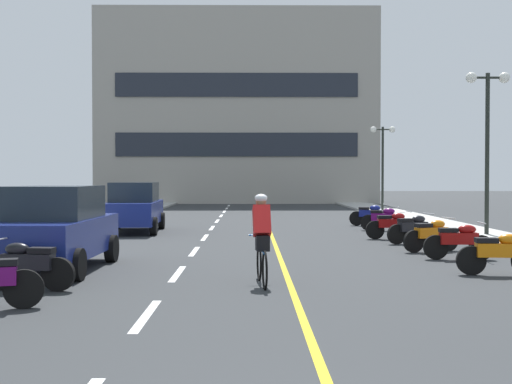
# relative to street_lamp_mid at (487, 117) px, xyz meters

# --- Properties ---
(ground_plane) EXTENTS (140.00, 140.00, 0.00)m
(ground_plane) POSITION_rel_street_lamp_mid_xyz_m (-7.38, 3.10, -4.02)
(ground_plane) COLOR #2D3033
(curb_left) EXTENTS (2.40, 72.00, 0.12)m
(curb_left) POSITION_rel_street_lamp_mid_xyz_m (-14.58, 6.10, -3.96)
(curb_left) COLOR #A8A8A3
(curb_left) RESTS_ON ground
(curb_right) EXTENTS (2.40, 72.00, 0.12)m
(curb_right) POSITION_rel_street_lamp_mid_xyz_m (-0.18, 6.10, -3.96)
(curb_right) COLOR #A8A8A3
(curb_right) RESTS_ON ground
(lane_dash_1) EXTENTS (0.14, 2.20, 0.01)m
(lane_dash_1) POSITION_rel_street_lamp_mid_xyz_m (-9.38, -11.90, -4.02)
(lane_dash_1) COLOR silver
(lane_dash_1) RESTS_ON ground
(lane_dash_2) EXTENTS (0.14, 2.20, 0.01)m
(lane_dash_2) POSITION_rel_street_lamp_mid_xyz_m (-9.38, -7.90, -4.02)
(lane_dash_2) COLOR silver
(lane_dash_2) RESTS_ON ground
(lane_dash_3) EXTENTS (0.14, 2.20, 0.01)m
(lane_dash_3) POSITION_rel_street_lamp_mid_xyz_m (-9.38, -3.90, -4.02)
(lane_dash_3) COLOR silver
(lane_dash_3) RESTS_ON ground
(lane_dash_4) EXTENTS (0.14, 2.20, 0.01)m
(lane_dash_4) POSITION_rel_street_lamp_mid_xyz_m (-9.38, 0.10, -4.02)
(lane_dash_4) COLOR silver
(lane_dash_4) RESTS_ON ground
(lane_dash_5) EXTENTS (0.14, 2.20, 0.01)m
(lane_dash_5) POSITION_rel_street_lamp_mid_xyz_m (-9.38, 4.10, -4.02)
(lane_dash_5) COLOR silver
(lane_dash_5) RESTS_ON ground
(lane_dash_6) EXTENTS (0.14, 2.20, 0.01)m
(lane_dash_6) POSITION_rel_street_lamp_mid_xyz_m (-9.38, 8.10, -4.02)
(lane_dash_6) COLOR silver
(lane_dash_6) RESTS_ON ground
(lane_dash_7) EXTENTS (0.14, 2.20, 0.01)m
(lane_dash_7) POSITION_rel_street_lamp_mid_xyz_m (-9.38, 12.10, -4.02)
(lane_dash_7) COLOR silver
(lane_dash_7) RESTS_ON ground
(lane_dash_8) EXTENTS (0.14, 2.20, 0.01)m
(lane_dash_8) POSITION_rel_street_lamp_mid_xyz_m (-9.38, 16.10, -4.02)
(lane_dash_8) COLOR silver
(lane_dash_8) RESTS_ON ground
(lane_dash_9) EXTENTS (0.14, 2.20, 0.01)m
(lane_dash_9) POSITION_rel_street_lamp_mid_xyz_m (-9.38, 20.10, -4.02)
(lane_dash_9) COLOR silver
(lane_dash_9) RESTS_ON ground
(lane_dash_10) EXTENTS (0.14, 2.20, 0.01)m
(lane_dash_10) POSITION_rel_street_lamp_mid_xyz_m (-9.38, 24.10, -4.02)
(lane_dash_10) COLOR silver
(lane_dash_10) RESTS_ON ground
(lane_dash_11) EXTENTS (0.14, 2.20, 0.01)m
(lane_dash_11) POSITION_rel_street_lamp_mid_xyz_m (-9.38, 28.10, -4.02)
(lane_dash_11) COLOR silver
(lane_dash_11) RESTS_ON ground
(centre_line_yellow) EXTENTS (0.12, 66.00, 0.01)m
(centre_line_yellow) POSITION_rel_street_lamp_mid_xyz_m (-7.13, 6.10, -4.02)
(centre_line_yellow) COLOR gold
(centre_line_yellow) RESTS_ON ground
(office_building) EXTENTS (21.75, 6.21, 14.96)m
(office_building) POSITION_rel_street_lamp_mid_xyz_m (-8.87, 30.15, 3.46)
(office_building) COLOR #9E998E
(office_building) RESTS_ON ground
(street_lamp_mid) EXTENTS (1.46, 0.36, 5.37)m
(street_lamp_mid) POSITION_rel_street_lamp_mid_xyz_m (0.00, 0.00, 0.00)
(street_lamp_mid) COLOR black
(street_lamp_mid) RESTS_ON curb_right
(street_lamp_far) EXTENTS (1.46, 0.36, 4.85)m
(street_lamp_far) POSITION_rel_street_lamp_mid_xyz_m (-0.16, 15.92, -0.33)
(street_lamp_far) COLOR black
(street_lamp_far) RESTS_ON curb_right
(parked_car_near) EXTENTS (1.99, 4.24, 1.82)m
(parked_car_near) POSITION_rel_street_lamp_mid_xyz_m (-12.03, -7.41, -3.10)
(parked_car_near) COLOR black
(parked_car_near) RESTS_ON ground
(parked_car_mid) EXTENTS (2.06, 4.27, 1.82)m
(parked_car_mid) POSITION_rel_street_lamp_mid_xyz_m (-12.11, 2.28, -3.10)
(parked_car_mid) COLOR black
(parked_car_mid) RESTS_ON ground
(motorcycle_2) EXTENTS (1.70, 0.60, 0.92)m
(motorcycle_2) POSITION_rel_street_lamp_mid_xyz_m (-11.80, -9.87, -3.55)
(motorcycle_2) COLOR black
(motorcycle_2) RESTS_ON ground
(motorcycle_3) EXTENTS (1.70, 0.60, 0.92)m
(motorcycle_3) POSITION_rel_street_lamp_mid_xyz_m (-2.79, -8.19, -3.55)
(motorcycle_3) COLOR black
(motorcycle_3) RESTS_ON ground
(motorcycle_4) EXTENTS (1.70, 0.60, 0.92)m
(motorcycle_4) POSITION_rel_street_lamp_mid_xyz_m (-2.79, -5.69, -3.55)
(motorcycle_4) COLOR black
(motorcycle_4) RESTS_ON ground
(motorcycle_5) EXTENTS (1.64, 0.79, 0.92)m
(motorcycle_5) POSITION_rel_street_lamp_mid_xyz_m (-2.99, -4.04, -3.55)
(motorcycle_5) COLOR black
(motorcycle_5) RESTS_ON ground
(motorcycle_6) EXTENTS (1.65, 0.76, 0.92)m
(motorcycle_6) POSITION_rel_street_lamp_mid_xyz_m (-2.95, -1.95, -3.55)
(motorcycle_6) COLOR black
(motorcycle_6) RESTS_ON ground
(motorcycle_7) EXTENTS (1.70, 0.60, 0.92)m
(motorcycle_7) POSITION_rel_street_lamp_mid_xyz_m (-3.26, -0.53, -3.55)
(motorcycle_7) COLOR black
(motorcycle_7) RESTS_ON ground
(motorcycle_8) EXTENTS (1.67, 0.69, 0.92)m
(motorcycle_8) POSITION_rel_street_lamp_mid_xyz_m (-2.86, 2.69, -3.55)
(motorcycle_8) COLOR black
(motorcycle_8) RESTS_ON ground
(motorcycle_9) EXTENTS (1.68, 0.64, 0.92)m
(motorcycle_9) POSITION_rel_street_lamp_mid_xyz_m (-2.90, 5.16, -3.55)
(motorcycle_9) COLOR black
(motorcycle_9) RESTS_ON ground
(cyclist_rider) EXTENTS (0.42, 1.77, 1.71)m
(cyclist_rider) POSITION_rel_street_lamp_mid_xyz_m (-7.66, -9.23, -3.13)
(cyclist_rider) COLOR black
(cyclist_rider) RESTS_ON ground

